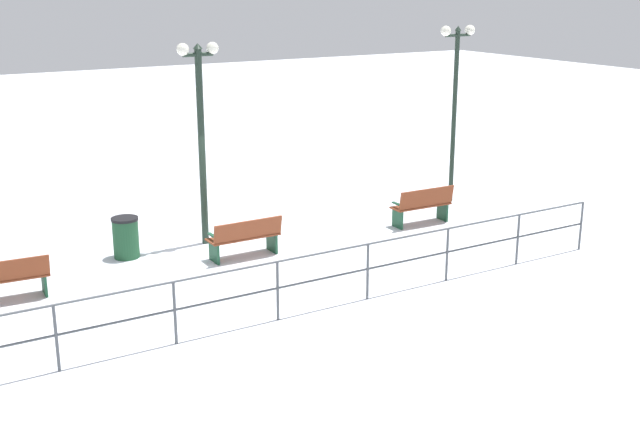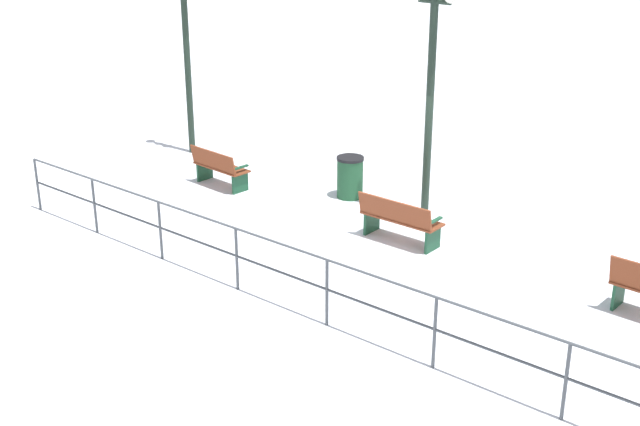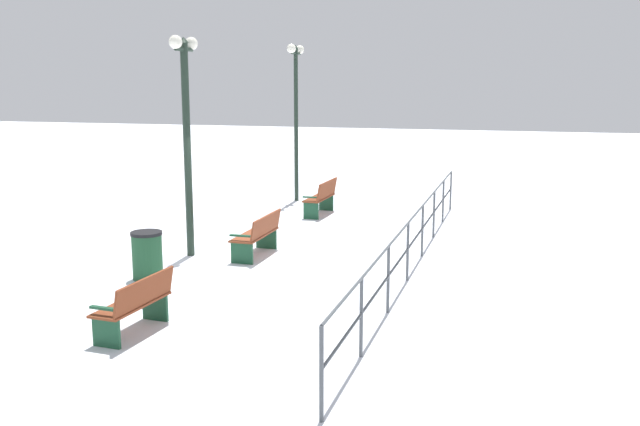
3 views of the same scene
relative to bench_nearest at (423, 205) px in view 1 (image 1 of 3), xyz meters
The scene contains 8 objects.
ground_plane 4.84m from the bench_nearest, 89.23° to the left, with size 80.00×80.00×0.00m, color white.
bench_nearest is the anchor object (origin of this frame).
bench_second 4.81m from the bench_nearest, 89.98° to the left, with size 0.58×1.59×0.90m.
bench_third 9.64m from the bench_nearest, 89.80° to the left, with size 0.63×1.44×0.87m.
lamppost_near 3.65m from the bench_nearest, 55.67° to the right, with size 0.27×1.07×4.68m.
lamppost_middle 5.85m from the bench_nearest, 74.83° to the left, with size 0.27×0.95×4.51m.
waterfront_railing 5.84m from the bench_nearest, 124.46° to the left, with size 0.05×13.37×1.11m.
trash_bin 7.14m from the bench_nearest, 79.13° to the left, with size 0.58×0.58×0.90m.
Camera 1 is at (-15.06, 7.06, 5.77)m, focal length 45.19 mm.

